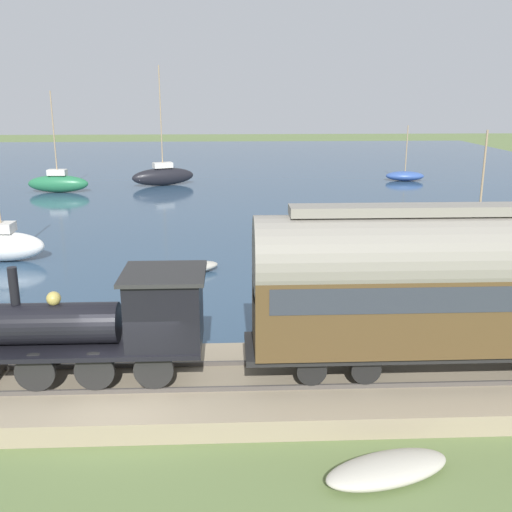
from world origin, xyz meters
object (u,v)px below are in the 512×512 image
object	(u,v)px
passenger_coach	(459,281)
sailboat_gray	(476,247)
steam_locomotive	(118,319)
rowboat_mid_harbor	(191,268)
beached_dinghy	(387,469)
sailboat_white	(3,245)
sailboat_black	(163,176)
rowboat_near_shore	(41,314)
sailboat_blue	(405,176)
sailboat_green	(58,183)

from	to	relation	value
passenger_coach	sailboat_gray	bearing A→B (deg)	-24.60
passenger_coach	steam_locomotive	bearing A→B (deg)	90.00
rowboat_mid_harbor	beached_dinghy	distance (m)	15.57
sailboat_white	rowboat_mid_harbor	world-z (taller)	sailboat_white
sailboat_gray	rowboat_mid_harbor	bearing A→B (deg)	89.59
passenger_coach	sailboat_white	xyz separation A→B (m)	(13.55, 16.59, -2.34)
sailboat_black	beached_dinghy	size ratio (longest dim) A/B	3.27
sailboat_white	rowboat_near_shore	size ratio (longest dim) A/B	2.82
sailboat_blue	rowboat_near_shore	bearing A→B (deg)	151.16
sailboat_black	rowboat_mid_harbor	world-z (taller)	sailboat_black
sailboat_gray	rowboat_mid_harbor	distance (m)	13.73
steam_locomotive	beached_dinghy	size ratio (longest dim) A/B	1.95
sailboat_white	sailboat_black	bearing A→B (deg)	-10.72
sailboat_gray	beached_dinghy	bearing A→B (deg)	143.97
sailboat_gray	sailboat_black	size ratio (longest dim) A/B	0.62
rowboat_near_shore	beached_dinghy	bearing A→B (deg)	-175.65
sailboat_gray	sailboat_blue	size ratio (longest dim) A/B	1.25
steam_locomotive	sailboat_blue	distance (m)	42.85
rowboat_near_shore	sailboat_blue	bearing A→B (deg)	-76.59
rowboat_near_shore	passenger_coach	bearing A→B (deg)	-156.58
passenger_coach	beached_dinghy	bearing A→B (deg)	144.22
sailboat_green	beached_dinghy	size ratio (longest dim) A/B	2.60
passenger_coach	rowboat_mid_harbor	distance (m)	13.74
steam_locomotive	sailboat_gray	world-z (taller)	sailboat_gray
rowboat_near_shore	beached_dinghy	size ratio (longest dim) A/B	0.66
sailboat_white	sailboat_black	world-z (taller)	sailboat_black
rowboat_mid_harbor	steam_locomotive	bearing A→B (deg)	145.00
sailboat_green	rowboat_mid_harbor	size ratio (longest dim) A/B	2.84
passenger_coach	sailboat_white	bearing A→B (deg)	50.76
rowboat_mid_harbor	beached_dinghy	bearing A→B (deg)	169.35
steam_locomotive	sailboat_gray	distance (m)	19.77
passenger_coach	sailboat_white	size ratio (longest dim) A/B	1.95
sailboat_green	steam_locomotive	bearing A→B (deg)	-159.14
sailboat_black	passenger_coach	bearing A→B (deg)	174.32
steam_locomotive	sailboat_green	world-z (taller)	sailboat_green
rowboat_near_shore	beached_dinghy	world-z (taller)	rowboat_near_shore
passenger_coach	sailboat_green	size ratio (longest dim) A/B	1.41
steam_locomotive	rowboat_near_shore	bearing A→B (deg)	34.06
rowboat_mid_harbor	rowboat_near_shore	world-z (taller)	rowboat_near_shore
rowboat_mid_harbor	sailboat_black	bearing A→B (deg)	-20.53
sailboat_green	rowboat_near_shore	distance (m)	28.79
passenger_coach	sailboat_black	world-z (taller)	sailboat_black
rowboat_mid_harbor	beached_dinghy	world-z (taller)	rowboat_mid_harbor
sailboat_blue	rowboat_mid_harbor	world-z (taller)	sailboat_blue
sailboat_white	sailboat_green	size ratio (longest dim) A/B	0.72
beached_dinghy	steam_locomotive	bearing A→B (deg)	58.90
sailboat_gray	rowboat_near_shore	distance (m)	19.96
sailboat_white	beached_dinghy	xyz separation A→B (m)	(-17.22, -13.95, -0.55)
steam_locomotive	sailboat_gray	xyz separation A→B (m)	(13.09, -14.71, -1.67)
passenger_coach	sailboat_white	world-z (taller)	sailboat_white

